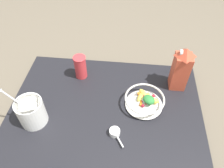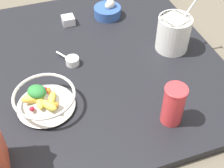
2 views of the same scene
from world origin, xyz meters
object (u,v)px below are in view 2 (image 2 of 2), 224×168
yogurt_tub (174,32)px  drinking_cup (174,104)px  garlic_bowl (108,11)px  spice_jar (68,21)px  fruit_bowl (44,99)px

yogurt_tub → drinking_cup: yogurt_tub is taller
drinking_cup → garlic_bowl: drinking_cup is taller
yogurt_tub → spice_jar: yogurt_tub is taller
fruit_bowl → yogurt_tub: bearing=-74.4°
spice_jar → garlic_bowl: size_ratio=0.43×
fruit_bowl → drinking_cup: (-0.18, -0.37, 0.03)m
yogurt_tub → fruit_bowl: bearing=105.6°
drinking_cup → garlic_bowl: bearing=0.1°
fruit_bowl → garlic_bowl: bearing=-39.1°
yogurt_tub → spice_jar: bearing=49.9°
spice_jar → yogurt_tub: bearing=-130.1°
fruit_bowl → yogurt_tub: (0.15, -0.53, 0.04)m
fruit_bowl → spice_jar: fruit_bowl is taller
drinking_cup → spice_jar: (0.63, 0.18, -0.06)m
garlic_bowl → drinking_cup: bearing=-179.9°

